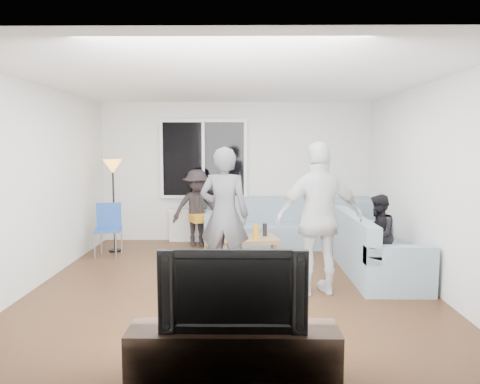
{
  "coord_description": "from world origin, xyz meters",
  "views": [
    {
      "loc": [
        0.16,
        -5.84,
        1.83
      ],
      "look_at": [
        0.1,
        0.6,
        1.15
      ],
      "focal_mm": 34.29,
      "sensor_mm": 36.0,
      "label": 1
    }
  ],
  "objects_px": {
    "coffee_table": "(241,250)",
    "player_left": "(224,215)",
    "sofa_back_section": "(270,222)",
    "floor_lamp": "(114,206)",
    "sofa_right_section": "(378,245)",
    "television": "(233,287)",
    "player_right": "(320,219)",
    "spectator_right": "(378,235)",
    "spectator_back": "(197,208)",
    "tv_console": "(233,355)",
    "side_chair": "(108,231)"
  },
  "relations": [
    {
      "from": "coffee_table",
      "to": "player_left",
      "type": "height_order",
      "value": "player_left"
    },
    {
      "from": "sofa_back_section",
      "to": "floor_lamp",
      "type": "xyz_separation_m",
      "value": [
        -2.68,
        -0.46,
        0.36
      ]
    },
    {
      "from": "floor_lamp",
      "to": "sofa_right_section",
      "type": "bearing_deg",
      "value": -18.92
    },
    {
      "from": "coffee_table",
      "to": "television",
      "type": "distance_m",
      "value": 3.59
    },
    {
      "from": "floor_lamp",
      "to": "player_right",
      "type": "height_order",
      "value": "player_right"
    },
    {
      "from": "spectator_right",
      "to": "sofa_right_section",
      "type": "bearing_deg",
      "value": 19.31
    },
    {
      "from": "player_left",
      "to": "spectator_back",
      "type": "bearing_deg",
      "value": -66.01
    },
    {
      "from": "sofa_right_section",
      "to": "spectator_back",
      "type": "relative_size",
      "value": 1.46
    },
    {
      "from": "sofa_back_section",
      "to": "television",
      "type": "relative_size",
      "value": 2.11
    },
    {
      "from": "spectator_right",
      "to": "spectator_back",
      "type": "distance_m",
      "value": 3.29
    },
    {
      "from": "player_right",
      "to": "spectator_back",
      "type": "relative_size",
      "value": 1.35
    },
    {
      "from": "sofa_right_section",
      "to": "tv_console",
      "type": "height_order",
      "value": "sofa_right_section"
    },
    {
      "from": "player_left",
      "to": "television",
      "type": "xyz_separation_m",
      "value": [
        0.18,
        -2.62,
        -0.14
      ]
    },
    {
      "from": "sofa_right_section",
      "to": "player_left",
      "type": "distance_m",
      "value": 2.19
    },
    {
      "from": "side_chair",
      "to": "television",
      "type": "xyz_separation_m",
      "value": [
        2.13,
        -3.94,
        0.32
      ]
    },
    {
      "from": "floor_lamp",
      "to": "player_left",
      "type": "xyz_separation_m",
      "value": [
        1.95,
        -1.69,
        0.12
      ]
    },
    {
      "from": "coffee_table",
      "to": "spectator_right",
      "type": "distance_m",
      "value": 2.04
    },
    {
      "from": "tv_console",
      "to": "television",
      "type": "bearing_deg",
      "value": 0.0
    },
    {
      "from": "spectator_back",
      "to": "tv_console",
      "type": "xyz_separation_m",
      "value": [
        0.77,
        -4.8,
        -0.47
      ]
    },
    {
      "from": "sofa_right_section",
      "to": "player_left",
      "type": "height_order",
      "value": "player_left"
    },
    {
      "from": "tv_console",
      "to": "sofa_right_section",
      "type": "bearing_deg",
      "value": 56.36
    },
    {
      "from": "coffee_table",
      "to": "television",
      "type": "bearing_deg",
      "value": -90.49
    },
    {
      "from": "floor_lamp",
      "to": "spectator_right",
      "type": "relative_size",
      "value": 1.38
    },
    {
      "from": "sofa_right_section",
      "to": "floor_lamp",
      "type": "distance_m",
      "value": 4.32
    },
    {
      "from": "side_chair",
      "to": "spectator_back",
      "type": "height_order",
      "value": "spectator_back"
    },
    {
      "from": "player_right",
      "to": "floor_lamp",
      "type": "bearing_deg",
      "value": -46.23
    },
    {
      "from": "sofa_back_section",
      "to": "television",
      "type": "height_order",
      "value": "television"
    },
    {
      "from": "sofa_back_section",
      "to": "spectator_right",
      "type": "distance_m",
      "value": 2.31
    },
    {
      "from": "floor_lamp",
      "to": "spectator_right",
      "type": "distance_m",
      "value": 4.3
    },
    {
      "from": "player_left",
      "to": "spectator_back",
      "type": "distance_m",
      "value": 2.27
    },
    {
      "from": "sofa_back_section",
      "to": "player_right",
      "type": "bearing_deg",
      "value": -80.52
    },
    {
      "from": "sofa_back_section",
      "to": "side_chair",
      "type": "height_order",
      "value": "side_chair"
    },
    {
      "from": "sofa_back_section",
      "to": "spectator_right",
      "type": "height_order",
      "value": "spectator_right"
    },
    {
      "from": "side_chair",
      "to": "sofa_back_section",
      "type": "bearing_deg",
      "value": 7.41
    },
    {
      "from": "player_left",
      "to": "spectator_right",
      "type": "relative_size",
      "value": 1.58
    },
    {
      "from": "spectator_back",
      "to": "floor_lamp",
      "type": "bearing_deg",
      "value": -178.99
    },
    {
      "from": "side_chair",
      "to": "television",
      "type": "relative_size",
      "value": 0.79
    },
    {
      "from": "coffee_table",
      "to": "floor_lamp",
      "type": "height_order",
      "value": "floor_lamp"
    },
    {
      "from": "player_left",
      "to": "tv_console",
      "type": "distance_m",
      "value": 2.71
    },
    {
      "from": "side_chair",
      "to": "player_right",
      "type": "height_order",
      "value": "player_right"
    },
    {
      "from": "coffee_table",
      "to": "side_chair",
      "type": "height_order",
      "value": "side_chair"
    },
    {
      "from": "sofa_back_section",
      "to": "floor_lamp",
      "type": "bearing_deg",
      "value": -170.26
    },
    {
      "from": "spectator_back",
      "to": "television",
      "type": "xyz_separation_m",
      "value": [
        0.77,
        -4.8,
        0.07
      ]
    },
    {
      "from": "sofa_right_section",
      "to": "spectator_right",
      "type": "xyz_separation_m",
      "value": [
        0.0,
        0.02,
        0.14
      ]
    },
    {
      "from": "player_right",
      "to": "spectator_back",
      "type": "height_order",
      "value": "player_right"
    },
    {
      "from": "sofa_right_section",
      "to": "tv_console",
      "type": "distance_m",
      "value": 3.51
    },
    {
      "from": "sofa_right_section",
      "to": "spectator_right",
      "type": "distance_m",
      "value": 0.14
    },
    {
      "from": "side_chair",
      "to": "floor_lamp",
      "type": "height_order",
      "value": "floor_lamp"
    },
    {
      "from": "floor_lamp",
      "to": "coffee_table",
      "type": "bearing_deg",
      "value": -19.49
    },
    {
      "from": "tv_console",
      "to": "television",
      "type": "height_order",
      "value": "television"
    }
  ]
}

